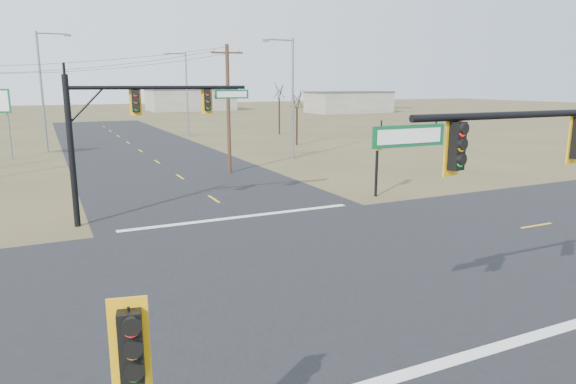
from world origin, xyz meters
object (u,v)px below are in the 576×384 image
object	(u,v)px
mast_arm_far	(137,116)
streetlight_b	(185,90)
bare_tree_d	(279,90)
pedestal_signal_sw	(132,363)
streetlight_c	(44,85)
pedestal_signal_ne	(379,146)
utility_pole_near	(228,107)
bare_tree_c	(297,98)
streetlight_a	(290,92)

from	to	relation	value
mast_arm_far	streetlight_b	xyz separation A→B (m)	(12.41, 39.04, 0.75)
bare_tree_d	mast_arm_far	bearing A→B (deg)	-123.58
mast_arm_far	pedestal_signal_sw	xyz separation A→B (m)	(-3.26, -18.49, -2.27)
streetlight_b	streetlight_c	bearing A→B (deg)	-130.86
streetlight_b	streetlight_c	world-z (taller)	streetlight_c
streetlight_b	bare_tree_d	world-z (taller)	streetlight_b
pedestal_signal_sw	streetlight_b	distance (m)	59.71
streetlight_b	mast_arm_far	bearing A→B (deg)	-86.80
pedestal_signal_ne	bare_tree_d	xyz separation A→B (m)	(10.56, 36.98, 2.62)
pedestal_signal_ne	streetlight_b	bearing A→B (deg)	85.54
utility_pole_near	streetlight_c	size ratio (longest dim) A/B	0.82
mast_arm_far	pedestal_signal_sw	size ratio (longest dim) A/B	2.36
streetlight_b	bare_tree_c	distance (m)	16.76
pedestal_signal_sw	streetlight_a	xyz separation A→B (m)	(18.82, 33.85, 3.03)
bare_tree_c	utility_pole_near	bearing A→B (deg)	-132.39
pedestal_signal_ne	utility_pole_near	size ratio (longest dim) A/B	0.44
mast_arm_far	utility_pole_near	bearing A→B (deg)	71.28
bare_tree_c	bare_tree_d	xyz separation A→B (m)	(3.25, 11.64, 0.60)
utility_pole_near	streetlight_a	xyz separation A→B (m)	(7.20, 4.42, 0.96)
mast_arm_far	bare_tree_d	size ratio (longest dim) A/B	1.26
streetlight_b	streetlight_c	xyz separation A→B (m)	(-15.98, -8.61, 0.62)
pedestal_signal_sw	bare_tree_d	distance (m)	61.16
utility_pole_near	streetlight_b	size ratio (longest dim) A/B	0.90
pedestal_signal_ne	utility_pole_near	world-z (taller)	utility_pole_near
streetlight_a	streetlight_b	world-z (taller)	streetlight_a
mast_arm_far	streetlight_a	distance (m)	21.88
utility_pole_near	bare_tree_c	size ratio (longest dim) A/B	1.44
mast_arm_far	streetlight_b	size ratio (longest dim) A/B	0.86
pedestal_signal_sw	streetlight_a	bearing A→B (deg)	72.98
bare_tree_c	streetlight_c	bearing A→B (deg)	166.37
streetlight_a	bare_tree_d	bearing A→B (deg)	78.43
pedestal_signal_ne	bare_tree_c	size ratio (longest dim) A/B	0.64
streetlight_c	bare_tree_d	xyz separation A→B (m)	(27.58, 5.74, -0.76)
pedestal_signal_sw	utility_pole_near	bearing A→B (deg)	80.50
utility_pole_near	streetlight_b	xyz separation A→B (m)	(4.05, 28.10, 0.95)
mast_arm_far	pedestal_signal_sw	distance (m)	18.91
streetlight_c	mast_arm_far	bearing A→B (deg)	-86.29
utility_pole_near	streetlight_b	distance (m)	28.40
utility_pole_near	streetlight_c	world-z (taller)	streetlight_c
streetlight_a	bare_tree_c	xyz separation A→B (m)	(5.21, 9.17, -0.75)
pedestal_signal_sw	utility_pole_near	distance (m)	31.72
streetlight_b	bare_tree_d	size ratio (longest dim) A/B	1.47
streetlight_a	bare_tree_d	world-z (taller)	streetlight_a
streetlight_a	mast_arm_far	bearing A→B (deg)	-124.82
pedestal_signal_ne	streetlight_a	bearing A→B (deg)	76.62
streetlight_a	streetlight_c	bearing A→B (deg)	152.30
mast_arm_far	pedestal_signal_ne	size ratio (longest dim) A/B	2.14
bare_tree_d	pedestal_signal_ne	bearing A→B (deg)	-105.94
utility_pole_near	bare_tree_d	world-z (taller)	utility_pole_near
streetlight_b	bare_tree_c	bearing A→B (deg)	-39.23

